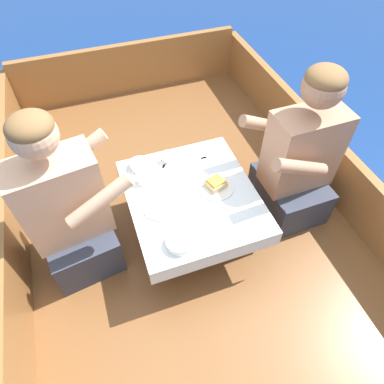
# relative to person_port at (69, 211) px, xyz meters

# --- Properties ---
(ground_plane) EXTENTS (60.00, 60.00, 0.00)m
(ground_plane) POSITION_rel_person_port_xyz_m (0.65, -0.08, -0.71)
(ground_plane) COLOR navy
(boat_deck) EXTENTS (2.06, 3.46, 0.30)m
(boat_deck) POSITION_rel_person_port_xyz_m (0.65, -0.08, -0.56)
(boat_deck) COLOR brown
(boat_deck) RESTS_ON ground_plane
(gunwale_port) EXTENTS (0.06, 3.46, 0.38)m
(gunwale_port) POSITION_rel_person_port_xyz_m (-0.35, -0.08, -0.22)
(gunwale_port) COLOR #936033
(gunwale_port) RESTS_ON boat_deck
(gunwale_starboard) EXTENTS (0.06, 3.46, 0.38)m
(gunwale_starboard) POSITION_rel_person_port_xyz_m (1.65, -0.08, -0.22)
(gunwale_starboard) COLOR #936033
(gunwale_starboard) RESTS_ON boat_deck
(bow_coaming) EXTENTS (1.94, 0.06, 0.44)m
(bow_coaming) POSITION_rel_person_port_xyz_m (0.65, 1.62, -0.19)
(bow_coaming) COLOR #936033
(bow_coaming) RESTS_ON boat_deck
(cockpit_table) EXTENTS (0.70, 0.79, 0.36)m
(cockpit_table) POSITION_rel_person_port_xyz_m (0.65, -0.06, -0.08)
(cockpit_table) COLOR #B2B2B7
(cockpit_table) RESTS_ON boat_deck
(person_port) EXTENTS (0.56, 0.51, 1.01)m
(person_port) POSITION_rel_person_port_xyz_m (0.00, 0.00, 0.00)
(person_port) COLOR #333847
(person_port) RESTS_ON boat_deck
(person_starboard) EXTENTS (0.53, 0.45, 1.01)m
(person_starboard) POSITION_rel_person_port_xyz_m (1.30, -0.08, 0.00)
(person_starboard) COLOR #333847
(person_starboard) RESTS_ON boat_deck
(plate_sandwich) EXTENTS (0.21, 0.21, 0.01)m
(plate_sandwich) POSITION_rel_person_port_xyz_m (0.79, -0.06, -0.05)
(plate_sandwich) COLOR silver
(plate_sandwich) RESTS_ON cockpit_table
(plate_bread) EXTENTS (0.19, 0.19, 0.01)m
(plate_bread) POSITION_rel_person_port_xyz_m (0.46, -0.09, -0.05)
(plate_bread) COLOR silver
(plate_bread) RESTS_ON cockpit_table
(sandwich) EXTENTS (0.12, 0.12, 0.05)m
(sandwich) POSITION_rel_person_port_xyz_m (0.79, -0.06, -0.02)
(sandwich) COLOR tan
(sandwich) RESTS_ON plate_sandwich
(bowl_port_near) EXTENTS (0.14, 0.14, 0.04)m
(bowl_port_near) POSITION_rel_person_port_xyz_m (0.49, -0.35, -0.03)
(bowl_port_near) COLOR silver
(bowl_port_near) RESTS_ON cockpit_table
(bowl_starboard_near) EXTENTS (0.12, 0.12, 0.04)m
(bowl_starboard_near) POSITION_rel_person_port_xyz_m (0.43, 0.24, -0.03)
(bowl_starboard_near) COLOR silver
(bowl_starboard_near) RESTS_ON cockpit_table
(coffee_cup_port) EXTENTS (0.09, 0.06, 0.07)m
(coffee_cup_port) POSITION_rel_person_port_xyz_m (0.42, 0.11, -0.02)
(coffee_cup_port) COLOR silver
(coffee_cup_port) RESTS_ON cockpit_table
(coffee_cup_starboard) EXTENTS (0.09, 0.07, 0.06)m
(coffee_cup_starboard) POSITION_rel_person_port_xyz_m (0.60, 0.24, -0.02)
(coffee_cup_starboard) COLOR silver
(coffee_cup_starboard) RESTS_ON cockpit_table
(utensil_fork_starboard) EXTENTS (0.12, 0.15, 0.00)m
(utensil_fork_starboard) POSITION_rel_person_port_xyz_m (0.53, 0.16, -0.05)
(utensil_fork_starboard) COLOR silver
(utensil_fork_starboard) RESTS_ON cockpit_table
(utensil_knife_starboard) EXTENTS (0.15, 0.09, 0.00)m
(utensil_knife_starboard) POSITION_rel_person_port_xyz_m (0.69, -0.32, -0.05)
(utensil_knife_starboard) COLOR silver
(utensil_knife_starboard) RESTS_ON cockpit_table
(utensil_spoon_center) EXTENTS (0.17, 0.03, 0.01)m
(utensil_spoon_center) POSITION_rel_person_port_xyz_m (0.82, 0.14, -0.05)
(utensil_spoon_center) COLOR silver
(utensil_spoon_center) RESTS_ON cockpit_table
(utensil_spoon_port) EXTENTS (0.12, 0.14, 0.01)m
(utensil_spoon_port) POSITION_rel_person_port_xyz_m (0.53, -0.22, -0.05)
(utensil_spoon_port) COLOR silver
(utensil_spoon_port) RESTS_ON cockpit_table
(utensil_fork_port) EXTENTS (0.17, 0.02, 0.00)m
(utensil_fork_port) POSITION_rel_person_port_xyz_m (0.76, 0.18, -0.05)
(utensil_fork_port) COLOR silver
(utensil_fork_port) RESTS_ON cockpit_table
(utensil_knife_port) EXTENTS (0.15, 0.10, 0.00)m
(utensil_knife_port) POSITION_rel_person_port_xyz_m (0.87, 0.20, -0.05)
(utensil_knife_port) COLOR silver
(utensil_knife_port) RESTS_ON cockpit_table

